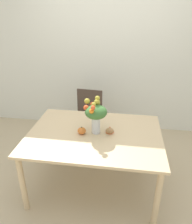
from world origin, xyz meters
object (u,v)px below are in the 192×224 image
Objects in this scene: pumpkin at (82,131)px; dining_chair_near_window at (88,117)px; flower_vase at (96,114)px; turkey_figurine at (110,130)px.

dining_chair_near_window reaches higher than pumpkin.
flower_vase is at bearing -69.22° from dining_chair_near_window.
dining_chair_near_window is (-0.26, 0.89, -0.51)m from flower_vase.
pumpkin is at bearing -78.66° from dining_chair_near_window.
pumpkin is 0.31m from turkey_figurine.
flower_vase is at bearing -175.84° from turkey_figurine.
turkey_figurine is (0.16, 0.01, -0.19)m from flower_vase.
dining_chair_near_window is at bearing 96.88° from pumpkin.
pumpkin is at bearing -168.14° from turkey_figurine.
pumpkin reaches higher than turkey_figurine.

